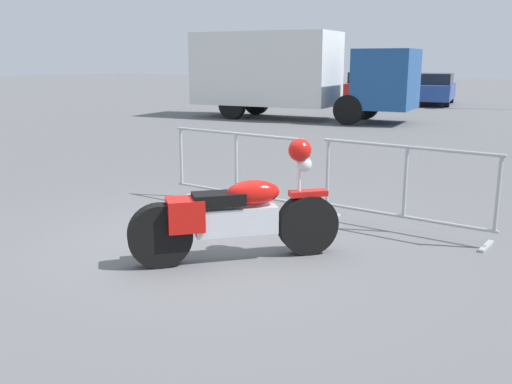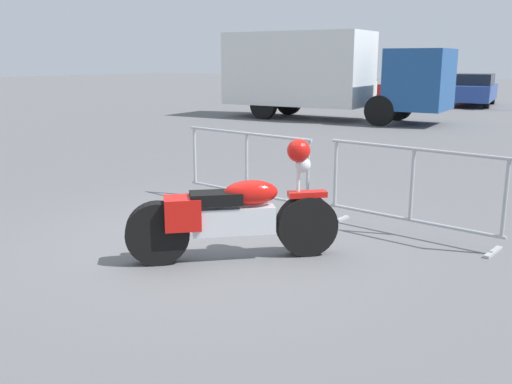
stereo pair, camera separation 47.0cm
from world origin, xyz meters
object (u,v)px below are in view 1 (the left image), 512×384
Objects in this scene: crowd_barrier_far at (405,188)px; pedestrian at (391,88)px; crowd_barrier_near at (236,169)px; parked_car_white at (314,86)px; parked_car_blue at (434,89)px; motorcycle at (236,215)px; parked_car_green at (262,84)px; box_truck at (289,72)px; parked_car_red at (369,87)px.

pedestrian is (-5.65, 16.56, 0.37)m from crowd_barrier_far.
crowd_barrier_near is 0.51× the size of parked_car_white.
parked_car_blue is at bearing 166.35° from pedestrian.
parked_car_white is 5.96m from parked_car_blue.
crowd_barrier_near is at bearing 8.01° from pedestrian.
parked_car_blue is 4.03m from pedestrian.
parked_car_white is (-9.65, 21.98, 0.22)m from motorcycle.
pedestrian is at bearing -121.77° from parked_car_green.
box_truck is 9.45m from parked_car_white.
parked_car_blue is at bearing -91.77° from parked_car_red.
parked_car_white reaches higher than crowd_barrier_near.
pedestrian reaches higher than parked_car_blue.
parked_car_blue reaches higher than crowd_barrier_near.
parked_car_green is at bearing 82.39° from parked_car_red.
pedestrian reaches higher than crowd_barrier_near.
parked_car_green is (-12.63, 21.84, 0.28)m from motorcycle.
box_truck is at bearing -153.27° from parked_car_green.
parked_car_blue is (8.92, 0.52, -0.03)m from parked_car_green.
parked_car_red is (-6.68, 21.99, 0.26)m from motorcycle.
box_truck reaches higher than crowd_barrier_near.
pedestrian reaches higher than parked_car_red.
crowd_barrier_near is 23.02m from parked_car_green.
parked_car_green reaches higher than parked_car_red.
crowd_barrier_near is at bearing -173.82° from parked_car_red.
parked_car_white is at bearing -127.50° from pedestrian.
pedestrian reaches higher than crowd_barrier_far.
box_truck is at bearing 154.75° from parked_car_blue.
parked_car_blue reaches higher than parked_car_white.
parked_car_red is at bearing 61.08° from motorcycle.
pedestrian is (5.21, -3.57, 0.21)m from parked_car_white.
parked_car_blue is (-4.91, 20.51, 0.17)m from crowd_barrier_far.
crowd_barrier_far is (2.41, 0.00, 0.00)m from crowd_barrier_near.
crowd_barrier_near is 20.87m from parked_car_red.
parked_car_red is (-7.89, 20.14, 0.18)m from crowd_barrier_far.
box_truck reaches higher than parked_car_green.
crowd_barrier_far is 21.09m from parked_car_blue.
box_truck reaches higher than parked_car_blue.
box_truck is at bearing 123.86° from crowd_barrier_far.
parked_car_red is at bearing 105.20° from crowd_barrier_near.
box_truck is (-7.59, 11.31, 1.08)m from crowd_barrier_far.
parked_car_blue is (2.97, 0.38, -0.01)m from parked_car_red.
box_truck reaches higher than pedestrian.
crowd_barrier_near is 12.49m from box_truck.
parked_car_red reaches higher than parked_car_white.
parked_car_red is at bearing -151.06° from pedestrian.
crowd_barrier_near is at bearing -159.28° from parked_car_green.
parked_car_red is (2.97, 0.00, 0.03)m from parked_car_white.
parked_car_blue is at bearing 96.94° from crowd_barrier_near.
motorcycle is 0.22× the size of box_truck.
parked_car_red is at bearing -97.61° from parked_car_green.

